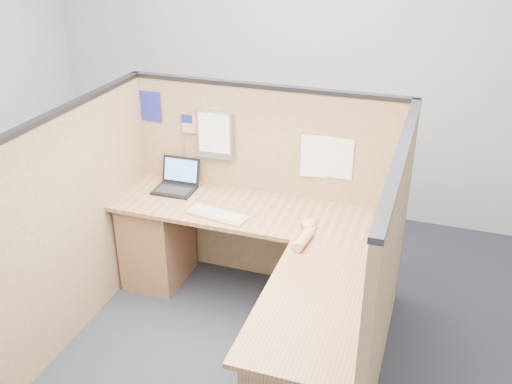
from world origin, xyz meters
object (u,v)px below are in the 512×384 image
at_px(laptop, 177,182).
at_px(keyboard, 217,215).
at_px(l_desk, 257,286).
at_px(mouse, 309,226).

relative_size(laptop, keyboard, 0.68).
distance_m(laptop, keyboard, 0.55).
xyz_separation_m(laptop, keyboard, (0.45, -0.31, -0.04)).
bearing_deg(l_desk, keyboard, 148.69).
distance_m(l_desk, laptop, 1.05).
xyz_separation_m(laptop, mouse, (1.07, -0.28, -0.03)).
bearing_deg(mouse, l_desk, -135.51).
bearing_deg(mouse, keyboard, -176.57).
bearing_deg(keyboard, l_desk, -21.93).
relative_size(l_desk, mouse, 19.45).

